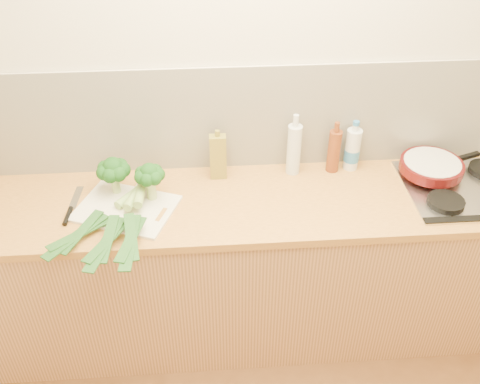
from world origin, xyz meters
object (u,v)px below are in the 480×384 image
object	(u,v)px
gas_hob	(467,188)
chopping_board	(126,208)
chefs_knife	(70,211)
skillet	(432,166)

from	to	relation	value
gas_hob	chopping_board	world-z (taller)	gas_hob
chopping_board	chefs_knife	distance (m)	0.25
chopping_board	chefs_knife	bearing A→B (deg)	-157.25
chopping_board	skillet	distance (m)	1.49
chopping_board	chefs_knife	size ratio (longest dim) A/B	1.45
chopping_board	skillet	world-z (taller)	skillet
gas_hob	chefs_knife	distance (m)	1.88
chefs_knife	chopping_board	bearing A→B (deg)	5.13
chefs_knife	skillet	size ratio (longest dim) A/B	0.68
skillet	gas_hob	bearing A→B (deg)	-60.38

